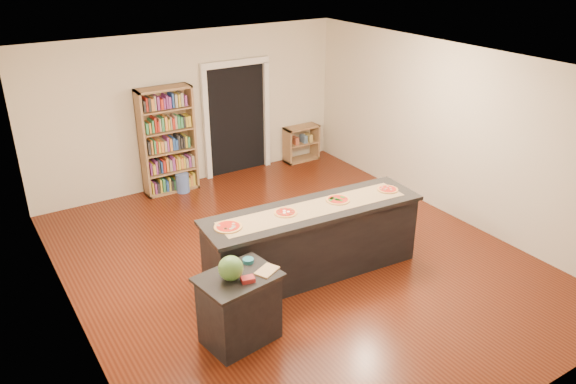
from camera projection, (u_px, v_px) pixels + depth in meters
room at (296, 170)px, 7.54m from camera, size 6.00×7.00×2.80m
doorway at (236, 112)px, 10.73m from camera, size 1.40×0.09×2.21m
kitchen_island at (313, 241)px, 7.61m from camera, size 3.03×0.82×1.00m
side_counter at (239, 308)px, 6.34m from camera, size 0.87×0.64×0.86m
bookshelf at (168, 141)px, 9.96m from camera, size 0.96×0.34×1.92m
low_shelf at (301, 143)px, 11.62m from camera, size 0.73×0.31×0.73m
waste_bin at (183, 183)px, 10.22m from camera, size 0.24×0.24×0.35m
kraft_paper at (314, 208)px, 7.39m from camera, size 2.66×0.66×0.00m
watermelon at (231, 268)px, 6.05m from camera, size 0.28×0.28×0.28m
cutting_board at (267, 271)px, 6.24m from camera, size 0.32×0.28×0.02m
package_red at (248, 279)px, 6.05m from camera, size 0.16×0.13×0.05m
package_teal at (248, 261)px, 6.41m from camera, size 0.13×0.13×0.05m
pizza_a at (228, 227)px, 6.89m from camera, size 0.35×0.35×0.02m
pizza_b at (286, 212)px, 7.25m from camera, size 0.29×0.29×0.02m
pizza_c at (338, 200)px, 7.60m from camera, size 0.33×0.33×0.02m
pizza_d at (388, 189)px, 7.91m from camera, size 0.29×0.29×0.02m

